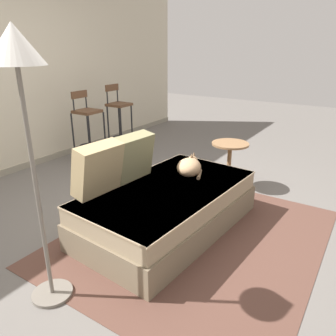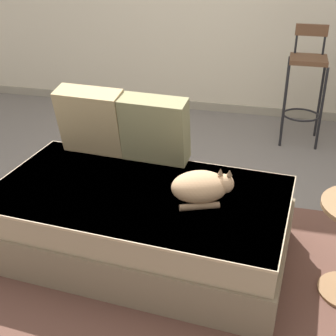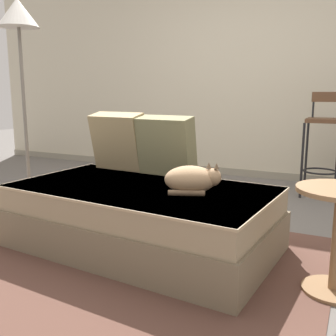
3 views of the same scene
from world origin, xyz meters
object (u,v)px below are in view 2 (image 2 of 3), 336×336
Objects in this scene: throw_pillow_corner at (92,121)px; couch at (140,221)px; throw_pillow_middle at (154,130)px; cat at (202,187)px; bar_stool_near_window at (306,78)px.

couch is at bearing -43.65° from throw_pillow_corner.
cat is at bearing -46.59° from throw_pillow_middle.
throw_pillow_middle is at bearing 92.00° from couch.
throw_pillow_corner is at bearing 175.66° from throw_pillow_middle.
couch is at bearing -115.28° from bar_stool_near_window.
cat is (0.39, -0.41, -0.14)m from throw_pillow_middle.
bar_stool_near_window is at bearing 59.14° from throw_pillow_middle.
bar_stool_near_window is at bearing 48.42° from throw_pillow_corner.
throw_pillow_corner is 0.44× the size of bar_stool_near_window.
cat reaches higher than couch.
couch is 0.48m from cat.
throw_pillow_middle reaches higher than couch.
bar_stool_near_window reaches higher than throw_pillow_middle.
cat is 2.10m from bar_stool_near_window.
bar_stool_near_window reaches higher than throw_pillow_corner.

